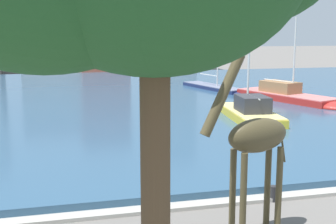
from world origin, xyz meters
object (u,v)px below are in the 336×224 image
(giraffe_statue, at_px, (253,140))
(sailboat_yellow, at_px, (247,113))
(mooring_bollard, at_px, (273,194))
(sailboat_navy, at_px, (218,90))
(sailboat_red, at_px, (292,98))

(giraffe_statue, relative_size, sailboat_yellow, 0.67)
(sailboat_yellow, relative_size, mooring_bollard, 15.07)
(giraffe_statue, bearing_deg, sailboat_yellow, 66.32)
(giraffe_statue, distance_m, sailboat_yellow, 15.03)
(sailboat_navy, relative_size, mooring_bollard, 17.82)
(sailboat_yellow, bearing_deg, giraffe_statue, -113.68)
(sailboat_navy, bearing_deg, sailboat_red, -67.38)
(mooring_bollard, bearing_deg, sailboat_red, 58.87)
(giraffe_statue, height_order, sailboat_navy, sailboat_navy)
(sailboat_navy, bearing_deg, giraffe_statue, -108.73)
(giraffe_statue, relative_size, sailboat_navy, 0.57)
(mooring_bollard, bearing_deg, giraffe_statue, -130.20)
(sailboat_yellow, bearing_deg, sailboat_red, 40.81)
(sailboat_navy, bearing_deg, mooring_bollard, -106.50)
(giraffe_statue, distance_m, sailboat_navy, 27.28)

